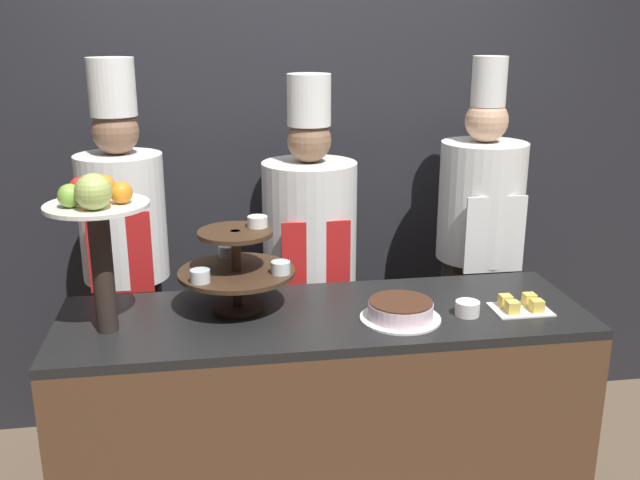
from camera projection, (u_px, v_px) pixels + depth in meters
name	position (u px, v px, depth m)	size (l,w,h in m)	color
wall_back	(292.00, 143.00, 3.40)	(10.00, 0.06, 2.80)	#232328
buffet_counter	(324.00, 424.00, 2.75)	(1.93, 0.62, 0.93)	brown
tiered_stand	(237.00, 265.00, 2.61)	(0.43, 0.43, 0.34)	#3D2819
fruit_pedestal	(97.00, 220.00, 2.34)	(0.34, 0.34, 0.57)	#2D231E
cake_round	(400.00, 311.00, 2.55)	(0.29, 0.29, 0.07)	white
cup_white	(467.00, 308.00, 2.59)	(0.09, 0.09, 0.05)	white
cake_square_tray	(521.00, 305.00, 2.64)	(0.21, 0.16, 0.05)	white
chef_left	(126.00, 253.00, 3.04)	(0.36, 0.36, 1.82)	#38332D
chef_center_left	(310.00, 258.00, 3.17)	(0.41, 0.41, 1.75)	black
chef_center_right	(479.00, 241.00, 3.27)	(0.38, 0.38, 1.81)	#38332D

